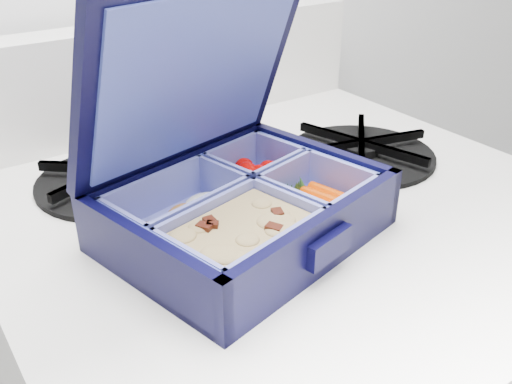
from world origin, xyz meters
TOP-DOWN VIEW (x-y plane):
  - bento_box at (-0.33, 1.66)m, footprint 0.26×0.22m
  - burner_grate at (-0.13, 1.72)m, footprint 0.20×0.20m
  - burner_grate_rear at (-0.38, 1.82)m, footprint 0.21×0.21m
  - fork at (-0.23, 1.80)m, footprint 0.13×0.17m

SIDE VIEW (x-z plane):
  - fork at x=-0.23m, z-range 0.83..0.84m
  - burner_grate_rear at x=-0.38m, z-range 0.83..0.85m
  - burner_grate at x=-0.13m, z-range 0.83..0.86m
  - bento_box at x=-0.33m, z-range 0.83..0.89m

